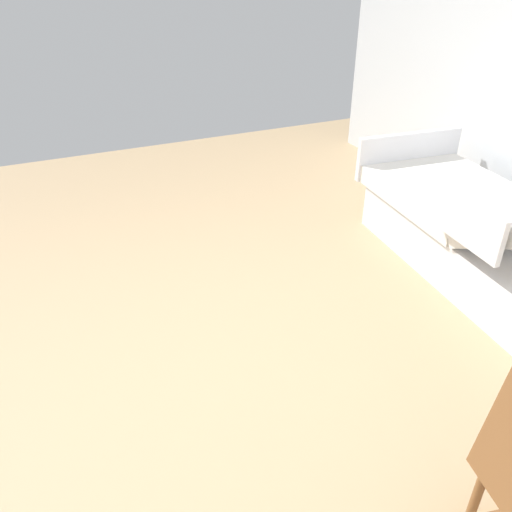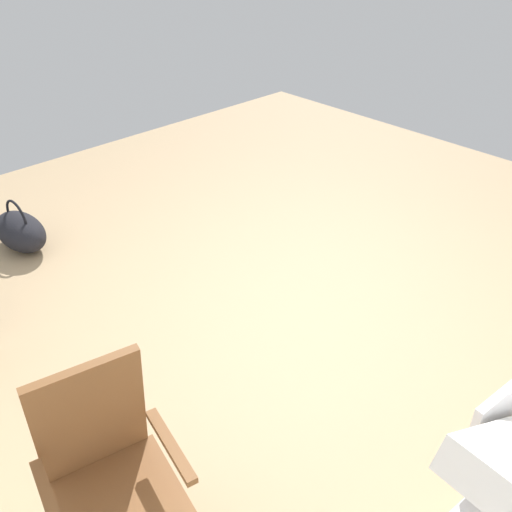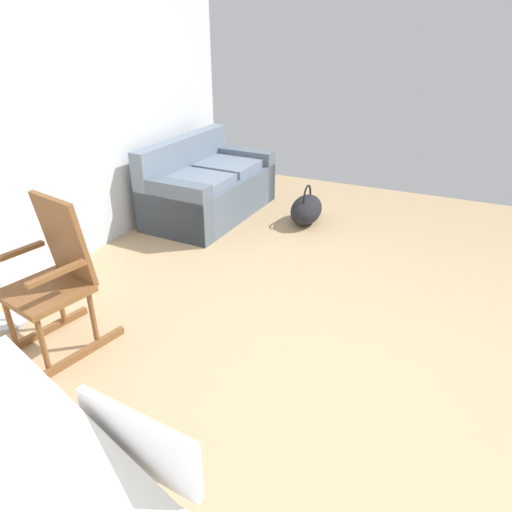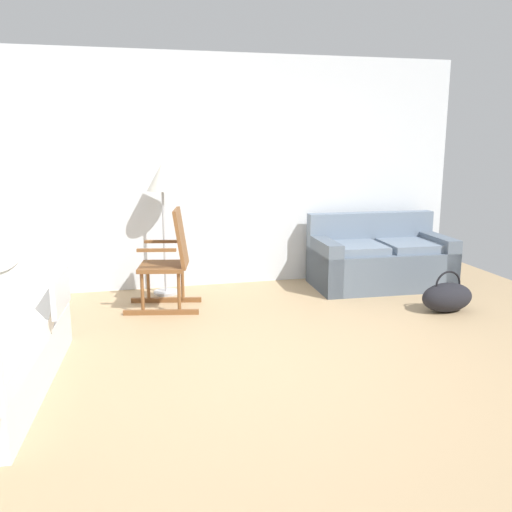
% 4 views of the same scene
% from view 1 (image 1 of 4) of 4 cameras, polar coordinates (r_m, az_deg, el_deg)
% --- Properties ---
extents(ground_plane, '(7.16, 7.16, 0.00)m').
position_cam_1_polar(ground_plane, '(3.14, -7.06, -9.34)').
color(ground_plane, tan).
extents(hospital_bed, '(1.15, 2.15, 1.05)m').
position_cam_1_polar(hospital_bed, '(3.94, 24.39, 2.15)').
color(hospital_bed, silver).
rests_on(hospital_bed, ground).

